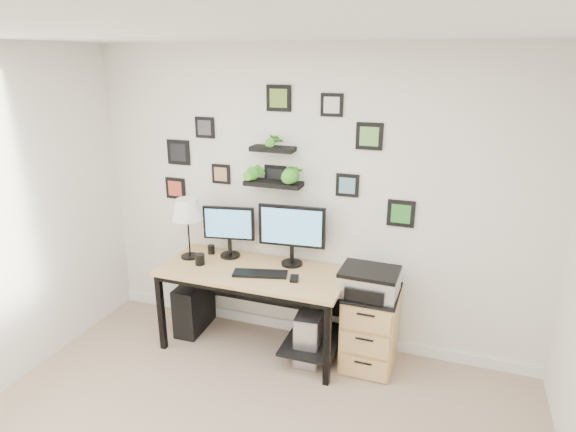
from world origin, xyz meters
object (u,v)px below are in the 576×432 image
at_px(pc_tower_grey, 311,333).
at_px(printer, 369,282).
at_px(desk, 258,282).
at_px(monitor_right, 292,230).
at_px(table_lamp, 187,211).
at_px(monitor_left, 229,228).
at_px(file_cabinet, 370,328).
at_px(mug, 200,259).
at_px(pc_tower_black, 194,306).

relative_size(pc_tower_grey, printer, 1.02).
bearing_deg(desk, monitor_right, 35.49).
distance_m(table_lamp, printer, 1.69).
xyz_separation_m(monitor_left, table_lamp, (-0.34, -0.13, 0.16)).
height_order(monitor_left, printer, monitor_left).
relative_size(monitor_left, printer, 1.02).
xyz_separation_m(table_lamp, printer, (1.63, -0.01, -0.42)).
xyz_separation_m(desk, file_cabinet, (0.98, 0.06, -0.29)).
bearing_deg(desk, mug, -170.42).
bearing_deg(printer, table_lamp, 179.63).
height_order(table_lamp, pc_tower_black, table_lamp).
bearing_deg(pc_tower_black, table_lamp, -69.62).
height_order(monitor_left, file_cabinet, monitor_left).
bearing_deg(pc_tower_black, desk, -6.82).
bearing_deg(monitor_right, file_cabinet, -9.00).
bearing_deg(monitor_right, monitor_left, -178.46).
distance_m(desk, pc_tower_grey, 0.63).
distance_m(table_lamp, file_cabinet, 1.87).
distance_m(monitor_right, printer, 0.78).
xyz_separation_m(monitor_left, pc_tower_grey, (0.83, -0.17, -0.80)).
distance_m(pc_tower_black, printer, 1.73).
relative_size(file_cabinet, printer, 1.44).
relative_size(mug, printer, 0.21).
distance_m(file_cabinet, printer, 0.44).
bearing_deg(pc_tower_black, printer, -3.65).
xyz_separation_m(pc_tower_black, pc_tower_grey, (1.18, -0.07, -0.01)).
bearing_deg(monitor_right, table_lamp, -170.98).
bearing_deg(printer, pc_tower_grey, -176.45).
bearing_deg(pc_tower_black, file_cabinet, -2.21).
distance_m(monitor_right, pc_tower_black, 1.26).
xyz_separation_m(table_lamp, pc_tower_grey, (1.17, -0.04, -0.96)).
height_order(mug, pc_tower_grey, mug).
relative_size(monitor_right, file_cabinet, 0.87).
bearing_deg(printer, mug, -175.96).
height_order(monitor_right, pc_tower_grey, monitor_right).
height_order(desk, monitor_right, monitor_right).
height_order(desk, pc_tower_black, desk).
bearing_deg(pc_tower_grey, mug, -175.72).
bearing_deg(table_lamp, pc_tower_grey, -1.94).
bearing_deg(pc_tower_black, pc_tower_grey, -5.56).
distance_m(desk, monitor_right, 0.54).
bearing_deg(file_cabinet, monitor_left, 175.66).
height_order(monitor_left, monitor_right, monitor_right).
xyz_separation_m(monitor_right, pc_tower_grey, (0.24, -0.19, -0.84)).
bearing_deg(table_lamp, mug, -34.66).
xyz_separation_m(desk, table_lamp, (-0.68, 0.03, 0.57)).
bearing_deg(pc_tower_grey, monitor_left, 168.41).
distance_m(monitor_left, printer, 1.33).
bearing_deg(monitor_right, printer, -12.52).
relative_size(monitor_left, table_lamp, 0.86).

